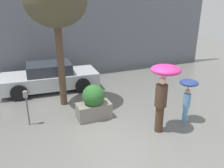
{
  "coord_description": "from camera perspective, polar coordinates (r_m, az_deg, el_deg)",
  "views": [
    {
      "loc": [
        -2.28,
        -5.0,
        3.66
      ],
      "look_at": [
        0.61,
        1.6,
        1.05
      ],
      "focal_mm": 35.0,
      "sensor_mm": 36.0,
      "label": 1
    }
  ],
  "objects": [
    {
      "name": "ground_plane",
      "position": [
        6.6,
        0.76,
        -13.75
      ],
      "size": [
        40.0,
        40.0,
        0.0
      ],
      "primitive_type": "plane",
      "color": "slate"
    },
    {
      "name": "building_facade",
      "position": [
        11.74,
        -12.89,
        16.22
      ],
      "size": [
        18.0,
        0.3,
        6.0
      ],
      "color": "slate",
      "rests_on": "ground"
    },
    {
      "name": "planter_box",
      "position": [
        7.39,
        -4.82,
        -4.92
      ],
      "size": [
        1.14,
        0.75,
        1.2
      ],
      "color": "gray",
      "rests_on": "ground"
    },
    {
      "name": "person_adult",
      "position": [
        6.47,
        13.35,
        0.14
      ],
      "size": [
        0.87,
        0.87,
        2.06
      ],
      "rotation": [
        0.0,
        0.0,
        0.46
      ],
      "color": "#473323",
      "rests_on": "ground"
    },
    {
      "name": "person_child",
      "position": [
        7.37,
        19.21,
        -1.85
      ],
      "size": [
        0.59,
        0.59,
        1.44
      ],
      "rotation": [
        0.0,
        0.0,
        0.81
      ],
      "color": "#669ED1",
      "rests_on": "ground"
    },
    {
      "name": "parked_car_near",
      "position": [
        10.27,
        -15.85,
        1.7
      ],
      "size": [
        4.32,
        2.16,
        1.24
      ],
      "rotation": [
        0.0,
        0.0,
        1.5
      ],
      "color": "#B7BCC1",
      "rests_on": "ground"
    },
    {
      "name": "street_tree",
      "position": [
        8.04,
        -14.48,
        20.01
      ],
      "size": [
        2.13,
        2.13,
        4.72
      ],
      "color": "brown",
      "rests_on": "ground"
    },
    {
      "name": "parking_meter",
      "position": [
        7.35,
        -21.48,
        -4.09
      ],
      "size": [
        0.14,
        0.14,
        1.16
      ],
      "color": "#595B60",
      "rests_on": "ground"
    }
  ]
}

